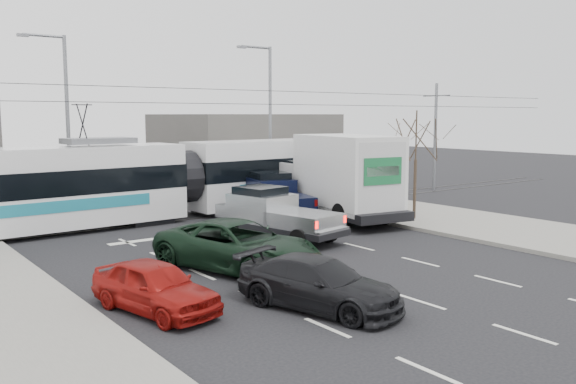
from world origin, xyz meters
TOP-DOWN VIEW (x-y plane):
  - ground at (0.00, 0.00)m, footprint 120.00×120.00m
  - sidewalk_right at (9.00, 0.00)m, footprint 6.00×60.00m
  - rails at (0.00, 10.00)m, footprint 60.00×1.60m
  - building_right at (12.00, 24.00)m, footprint 12.00×10.00m
  - bare_tree at (7.60, 2.50)m, footprint 2.40×2.40m
  - traffic_signal at (6.47, 6.50)m, footprint 0.44×0.44m
  - street_lamp_near at (7.31, 14.00)m, footprint 2.38×0.25m
  - street_lamp_far at (-4.19, 16.00)m, footprint 2.38×0.25m
  - catenary at (0.00, 10.00)m, footprint 60.00×0.20m
  - tram at (-0.56, 10.00)m, footprint 26.41×3.82m
  - silver_pickup at (0.07, 3.27)m, footprint 2.96×5.89m
  - box_truck at (5.12, 4.99)m, footprint 4.04×8.37m
  - navy_pickup at (2.86, 6.98)m, footprint 3.07×5.47m
  - green_car at (-3.78, -0.17)m, footprint 4.19×6.21m
  - red_car at (-7.71, -2.51)m, footprint 2.35×4.12m
  - dark_car at (-4.23, -4.77)m, footprint 3.10×4.86m

SIDE VIEW (x-z plane):
  - ground at x=0.00m, z-range 0.00..0.00m
  - rails at x=0.00m, z-range 0.00..0.03m
  - sidewalk_right at x=9.00m, z-range 0.00..0.15m
  - dark_car at x=-4.23m, z-range 0.00..1.31m
  - red_car at x=-7.71m, z-range 0.00..1.32m
  - green_car at x=-3.78m, z-range 0.00..1.58m
  - silver_pickup at x=0.07m, z-range -0.01..2.04m
  - navy_pickup at x=2.86m, z-range -0.01..2.16m
  - tram at x=-0.56m, z-range -0.78..4.59m
  - box_truck at x=5.12m, z-range -0.02..3.99m
  - building_right at x=12.00m, z-range 0.00..5.00m
  - traffic_signal at x=6.47m, z-range 0.94..4.54m
  - bare_tree at x=7.60m, z-range 1.29..6.29m
  - catenary at x=0.00m, z-range 0.38..7.38m
  - street_lamp_near at x=7.31m, z-range 0.61..9.61m
  - street_lamp_far at x=-4.19m, z-range 0.61..9.61m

